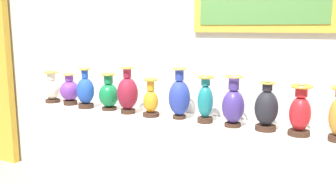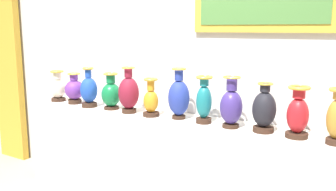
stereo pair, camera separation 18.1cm
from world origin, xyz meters
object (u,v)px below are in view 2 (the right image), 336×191
vase_burgundy (129,93)px  vase_amber (151,100)px  vase_ivory (58,88)px  vase_onyx (264,110)px  vase_emerald (111,94)px  vase_teal (204,101)px  vase_cobalt (179,97)px  vase_sapphire (89,90)px  vase_indigo (231,106)px  vase_violet (74,90)px  vase_crimson (298,114)px

vase_burgundy → vase_amber: 0.24m
vase_ivory → vase_onyx: size_ratio=0.88×
vase_emerald → vase_teal: (0.96, 0.00, 0.03)m
vase_burgundy → vase_cobalt: vase_cobalt is taller
vase_cobalt → vase_teal: vase_cobalt is taller
vase_sapphire → vase_cobalt: vase_cobalt is taller
vase_teal → vase_indigo: size_ratio=0.97×
vase_ivory → vase_violet: vase_ivory is taller
vase_violet → vase_teal: size_ratio=0.81×
vase_sapphire → vase_ivory: bearing=175.0°
vase_ivory → vase_burgundy: size_ratio=0.78×
vase_violet → vase_indigo: 1.68m
vase_emerald → vase_amber: size_ratio=1.03×
vase_amber → vase_teal: bearing=3.8°
vase_violet → vase_amber: 0.96m
vase_teal → vase_violet: bearing=180.0°
vase_ivory → vase_amber: size_ratio=0.97×
vase_ivory → vase_burgundy: bearing=-2.0°
vase_ivory → vase_burgundy: 0.96m
vase_teal → vase_crimson: bearing=-0.9°
vase_onyx → vase_crimson: (0.24, -0.01, 0.00)m
vase_onyx → vase_emerald: bearing=-179.8°
vase_violet → vase_crimson: size_ratio=0.85×
vase_onyx → vase_crimson: 0.24m
vase_indigo → vase_amber: bearing=-178.3°
vase_teal → vase_indigo: bearing=-2.9°
vase_ivory → vase_violet: size_ratio=1.04×
vase_violet → vase_amber: size_ratio=0.93×
vase_emerald → vase_cobalt: size_ratio=0.80×
vase_ivory → vase_sapphire: bearing=-5.0°
vase_ivory → vase_onyx: vase_onyx is taller
vase_ivory → vase_crimson: size_ratio=0.89×
vase_emerald → vase_cobalt: vase_cobalt is taller
vase_burgundy → vase_crimson: vase_burgundy is taller
vase_onyx → vase_crimson: same height
vase_amber → vase_onyx: bearing=2.1°
vase_violet → vase_crimson: vase_crimson is taller
vase_cobalt → vase_violet: bearing=-179.2°
vase_violet → vase_emerald: bearing=-0.3°
vase_burgundy → vase_teal: vase_burgundy is taller
vase_sapphire → vase_amber: vase_sapphire is taller
vase_indigo → vase_onyx: 0.25m
vase_burgundy → vase_violet: bearing=177.4°
vase_cobalt → vase_teal: (0.24, -0.02, -0.01)m
vase_violet → vase_crimson: bearing=-0.3°
vase_burgundy → vase_indigo: bearing=1.2°
vase_indigo → vase_ivory: bearing=179.6°
vase_ivory → vase_indigo: vase_indigo is taller
vase_violet → vase_cobalt: size_ratio=0.72×
vase_amber → vase_ivory: bearing=178.4°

